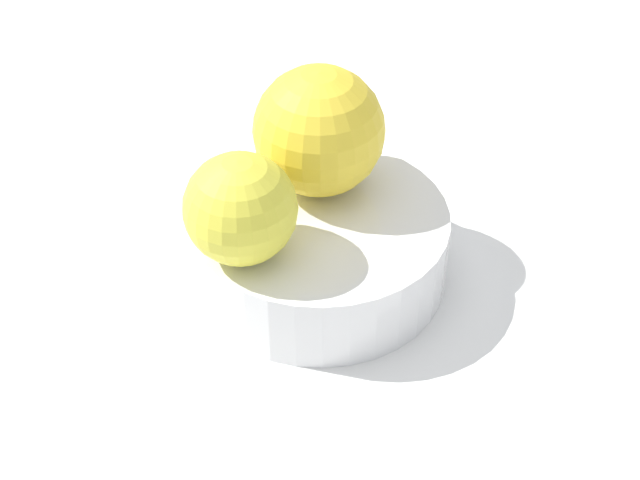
{
  "coord_description": "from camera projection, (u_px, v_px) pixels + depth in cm",
  "views": [
    {
      "loc": [
        0.98,
        45.66,
        42.48
      ],
      "look_at": [
        0.0,
        0.0,
        3.08
      ],
      "focal_mm": 52.33,
      "sensor_mm": 36.0,
      "label": 1
    }
  ],
  "objects": [
    {
      "name": "ground_plane",
      "position": [
        320.0,
        286.0,
        0.63
      ],
      "size": [
        110.0,
        110.0,
        2.0
      ],
      "primitive_type": "cube",
      "color": "white"
    },
    {
      "name": "orange_in_bowl_0",
      "position": [
        326.0,
        131.0,
        0.59
      ],
      "size": [
        8.44,
        8.44,
        8.44
      ],
      "primitive_type": "sphere",
      "color": "yellow",
      "rests_on": "fruit_bowl"
    },
    {
      "name": "orange_in_bowl_1",
      "position": [
        240.0,
        209.0,
        0.54
      ],
      "size": [
        6.78,
        6.78,
        6.78
      ],
      "primitive_type": "sphere",
      "color": "yellow",
      "rests_on": "fruit_bowl"
    },
    {
      "name": "fruit_bowl",
      "position": [
        320.0,
        247.0,
        0.61
      ],
      "size": [
        16.56,
        16.56,
        5.13
      ],
      "color": "white",
      "rests_on": "ground_plane"
    }
  ]
}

